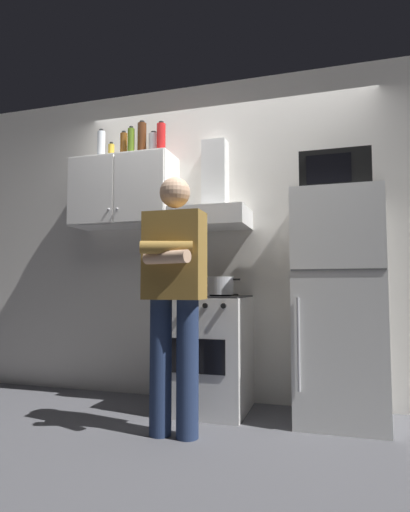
# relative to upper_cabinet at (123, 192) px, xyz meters

# --- Properties ---
(ground_plane) EXTENTS (7.00, 7.00, 0.00)m
(ground_plane) POSITION_rel_upper_cabinet_xyz_m (0.85, -0.37, -1.75)
(ground_plane) COLOR #4C4C51
(back_wall_tiled) EXTENTS (4.80, 0.10, 2.70)m
(back_wall_tiled) POSITION_rel_upper_cabinet_xyz_m (0.85, 0.23, -0.40)
(back_wall_tiled) COLOR silver
(back_wall_tiled) RESTS_ON ground_plane
(upper_cabinet) EXTENTS (0.90, 0.37, 0.60)m
(upper_cabinet) POSITION_rel_upper_cabinet_xyz_m (0.00, 0.00, 0.00)
(upper_cabinet) COLOR white
(stove_oven) EXTENTS (0.60, 0.62, 0.87)m
(stove_oven) POSITION_rel_upper_cabinet_xyz_m (0.80, -0.13, -1.32)
(stove_oven) COLOR white
(stove_oven) RESTS_ON ground_plane
(range_hood) EXTENTS (0.60, 0.44, 0.75)m
(range_hood) POSITION_rel_upper_cabinet_xyz_m (0.80, 0.00, -0.15)
(range_hood) COLOR white
(refrigerator) EXTENTS (0.60, 0.62, 1.60)m
(refrigerator) POSITION_rel_upper_cabinet_xyz_m (1.75, -0.12, -0.95)
(refrigerator) COLOR white
(refrigerator) RESTS_ON ground_plane
(microwave) EXTENTS (0.48, 0.37, 0.28)m
(microwave) POSITION_rel_upper_cabinet_xyz_m (1.75, -0.11, -0.01)
(microwave) COLOR black
(microwave) RESTS_ON refrigerator
(person_standing) EXTENTS (0.38, 0.33, 1.64)m
(person_standing) POSITION_rel_upper_cabinet_xyz_m (0.75, -0.73, -0.85)
(person_standing) COLOR navy
(person_standing) RESTS_ON ground_plane
(cooking_pot) EXTENTS (0.29, 0.19, 0.13)m
(cooking_pot) POSITION_rel_upper_cabinet_xyz_m (0.93, -0.24, -0.81)
(cooking_pot) COLOR #B7BABF
(cooking_pot) RESTS_ON stove_oven
(bottle_canister_steel) EXTENTS (0.08, 0.08, 0.22)m
(bottle_canister_steel) POSITION_rel_upper_cabinet_xyz_m (0.27, 0.03, 0.40)
(bottle_canister_steel) COLOR #B2B5BA
(bottle_canister_steel) RESTS_ON upper_cabinet
(bottle_vodka_clear) EXTENTS (0.07, 0.07, 0.30)m
(bottle_vodka_clear) POSITION_rel_upper_cabinet_xyz_m (-0.25, 0.04, 0.44)
(bottle_vodka_clear) COLOR silver
(bottle_vodka_clear) RESTS_ON upper_cabinet
(bottle_beer_brown) EXTENTS (0.06, 0.06, 0.26)m
(bottle_beer_brown) POSITION_rel_upper_cabinet_xyz_m (-0.03, 0.04, 0.42)
(bottle_beer_brown) COLOR brown
(bottle_beer_brown) RESTS_ON upper_cabinet
(bottle_spice_jar) EXTENTS (0.05, 0.05, 0.14)m
(bottle_spice_jar) POSITION_rel_upper_cabinet_xyz_m (-0.11, -0.03, 0.36)
(bottle_spice_jar) COLOR gold
(bottle_spice_jar) RESTS_ON upper_cabinet
(bottle_soda_red) EXTENTS (0.07, 0.07, 0.27)m
(bottle_soda_red) POSITION_rel_upper_cabinet_xyz_m (0.36, -0.03, 0.43)
(bottle_soda_red) COLOR red
(bottle_soda_red) RESTS_ON upper_cabinet
(bottle_rum_dark) EXTENTS (0.08, 0.08, 0.32)m
(bottle_rum_dark) POSITION_rel_upper_cabinet_xyz_m (0.16, 0.01, 0.45)
(bottle_rum_dark) COLOR #47230F
(bottle_rum_dark) RESTS_ON upper_cabinet
(bottle_olive_oil) EXTENTS (0.06, 0.06, 0.27)m
(bottle_olive_oil) POSITION_rel_upper_cabinet_xyz_m (0.07, -0.01, 0.43)
(bottle_olive_oil) COLOR #4C6B19
(bottle_olive_oil) RESTS_ON upper_cabinet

